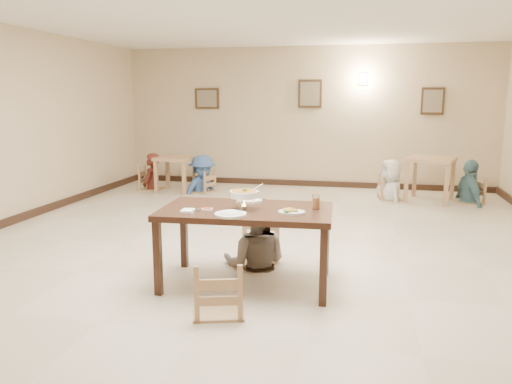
% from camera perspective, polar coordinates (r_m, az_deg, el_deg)
% --- Properties ---
extents(floor, '(10.00, 10.00, 0.00)m').
position_cam_1_polar(floor, '(6.31, -0.07, -6.96)').
color(floor, beige).
rests_on(floor, ground).
extents(ceiling, '(10.00, 10.00, 0.00)m').
position_cam_1_polar(ceiling, '(6.11, -0.08, 20.95)').
color(ceiling, white).
rests_on(ceiling, wall_back).
extents(wall_back, '(10.00, 0.00, 10.00)m').
position_cam_1_polar(wall_back, '(10.95, 5.63, 8.49)').
color(wall_back, '#CDB692').
rests_on(wall_back, floor).
extents(baseboard_back, '(8.00, 0.06, 0.12)m').
position_cam_1_polar(baseboard_back, '(11.07, 5.48, 1.01)').
color(baseboard_back, black).
rests_on(baseboard_back, floor).
extents(picture_a, '(0.55, 0.04, 0.45)m').
position_cam_1_polar(picture_a, '(11.38, -5.62, 10.58)').
color(picture_a, '#382516').
rests_on(picture_a, wall_back).
extents(picture_b, '(0.50, 0.04, 0.60)m').
position_cam_1_polar(picture_b, '(10.89, 6.19, 11.09)').
color(picture_b, '#382516').
rests_on(picture_b, wall_back).
extents(picture_c, '(0.45, 0.04, 0.55)m').
position_cam_1_polar(picture_c, '(10.90, 19.54, 9.76)').
color(picture_c, '#382516').
rests_on(picture_c, wall_back).
extents(wall_sconce, '(0.16, 0.05, 0.22)m').
position_cam_1_polar(wall_sconce, '(10.84, 12.15, 12.51)').
color(wall_sconce, '#FFD88C').
rests_on(wall_sconce, wall_back).
extents(main_table, '(1.77, 1.06, 0.81)m').
position_cam_1_polar(main_table, '(5.08, -1.11, -2.79)').
color(main_table, '#381D12').
rests_on(main_table, floor).
extents(chair_far, '(0.50, 0.50, 1.07)m').
position_cam_1_polar(chair_far, '(5.85, 0.01, -2.96)').
color(chair_far, tan).
rests_on(chair_far, floor).
extents(chair_near, '(0.45, 0.45, 0.96)m').
position_cam_1_polar(chair_near, '(4.49, -4.34, -7.97)').
color(chair_near, tan).
rests_on(chair_near, floor).
extents(main_diner, '(0.82, 0.67, 1.60)m').
position_cam_1_polar(main_diner, '(5.66, -0.05, -0.65)').
color(main_diner, gray).
rests_on(main_diner, floor).
extents(curry_warmer, '(0.32, 0.29, 0.26)m').
position_cam_1_polar(curry_warmer, '(5.00, -1.37, -0.27)').
color(curry_warmer, silver).
rests_on(curry_warmer, main_table).
extents(rice_plate_far, '(0.28, 0.28, 0.06)m').
position_cam_1_polar(rice_plate_far, '(5.40, -0.73, -0.95)').
color(rice_plate_far, white).
rests_on(rice_plate_far, main_table).
extents(rice_plate_near, '(0.31, 0.31, 0.07)m').
position_cam_1_polar(rice_plate_near, '(4.76, -2.93, -2.53)').
color(rice_plate_near, white).
rests_on(rice_plate_near, main_table).
extents(fried_plate, '(0.27, 0.27, 0.06)m').
position_cam_1_polar(fried_plate, '(4.86, 4.07, -2.23)').
color(fried_plate, white).
rests_on(fried_plate, main_table).
extents(chili_dish, '(0.11, 0.11, 0.02)m').
position_cam_1_polar(chili_dish, '(5.01, -5.60, -1.95)').
color(chili_dish, white).
rests_on(chili_dish, main_table).
extents(napkin_cutlery, '(0.15, 0.23, 0.03)m').
position_cam_1_polar(napkin_cutlery, '(4.94, -7.78, -2.16)').
color(napkin_cutlery, white).
rests_on(napkin_cutlery, main_table).
extents(drink_glass, '(0.08, 0.08, 0.15)m').
position_cam_1_polar(drink_glass, '(5.07, 6.87, -1.14)').
color(drink_glass, white).
rests_on(drink_glass, main_table).
extents(bg_table_left, '(0.73, 0.73, 0.72)m').
position_cam_1_polar(bg_table_left, '(10.42, -9.21, 3.25)').
color(bg_table_left, tan).
rests_on(bg_table_left, floor).
extents(bg_table_right, '(1.03, 1.03, 0.82)m').
position_cam_1_polar(bg_table_right, '(9.86, 19.34, 2.92)').
color(bg_table_right, tan).
rests_on(bg_table_right, floor).
extents(bg_chair_ll, '(0.44, 0.44, 0.94)m').
position_cam_1_polar(bg_chair_ll, '(10.73, -11.89, 2.73)').
color(bg_chair_ll, tan).
rests_on(bg_chair_ll, floor).
extents(bg_chair_lr, '(0.41, 0.41, 0.87)m').
position_cam_1_polar(bg_chair_lr, '(10.27, -6.14, 2.35)').
color(bg_chair_lr, tan).
rests_on(bg_chair_lr, floor).
extents(bg_chair_rl, '(0.41, 0.41, 0.88)m').
position_cam_1_polar(bg_chair_rl, '(9.83, 15.16, 1.70)').
color(bg_chair_rl, tan).
rests_on(bg_chair_rl, floor).
extents(bg_chair_rr, '(0.43, 0.43, 0.92)m').
position_cam_1_polar(bg_chair_rr, '(9.98, 23.29, 1.45)').
color(bg_chair_rr, tan).
rests_on(bg_chair_rr, floor).
extents(bg_diner_a, '(0.37, 0.57, 1.54)m').
position_cam_1_polar(bg_diner_a, '(10.70, -11.95, 4.34)').
color(bg_diner_a, '#57201A').
rests_on(bg_diner_a, floor).
extents(bg_diner_b, '(0.98, 1.14, 1.53)m').
position_cam_1_polar(bg_diner_b, '(10.23, -6.18, 4.20)').
color(bg_diner_b, '#3D649F').
rests_on(bg_diner_b, floor).
extents(bg_diner_c, '(0.72, 0.88, 1.55)m').
position_cam_1_polar(bg_diner_c, '(9.79, 15.26, 3.63)').
color(bg_diner_c, silver).
rests_on(bg_diner_c, floor).
extents(bg_diner_d, '(0.61, 1.01, 1.61)m').
position_cam_1_polar(bg_diner_d, '(9.94, 23.44, 3.42)').
color(bg_diner_d, slate).
rests_on(bg_diner_d, floor).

